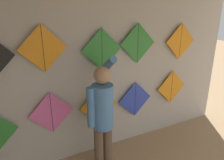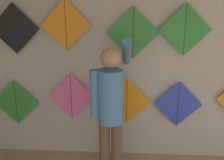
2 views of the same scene
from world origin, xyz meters
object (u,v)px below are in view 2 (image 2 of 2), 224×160
Objects in this scene: shopkeeper at (111,106)px; kite_0 at (16,102)px; kite_3 at (178,104)px; kite_1 at (71,96)px; kite_5 at (15,29)px; kite_8 at (185,30)px; kite_6 at (66,25)px; kite_7 at (133,33)px; kite_2 at (127,101)px.

kite_0 is at bearing 151.24° from shopkeeper.
kite_1 is at bearing 180.00° from kite_3.
kite_5 is 2.15m from kite_8.
kite_3 reaches higher than kite_0.
kite_8 is at bearing 24.74° from shopkeeper.
kite_5 is (-1.26, 0.55, 0.80)m from shopkeeper.
shopkeeper is at bearing -148.07° from kite_3.
kite_6 reaches higher than kite_0.
kite_1 is 1.45m from kite_3.
kite_3 is 1.80m from kite_6.
kite_3 is at bearing 0.00° from kite_1.
kite_3 is 1.00× the size of kite_7.
kite_6 is (-0.60, 0.55, 0.85)m from shopkeeper.
kite_1 is at bearing 180.00° from kite_7.
kite_3 is at bearing 25.05° from shopkeeper.
shopkeeper reaches higher than kite_1.
kite_2 is 1.00× the size of kite_5.
kite_2 is at bearing 0.00° from kite_6.
kite_8 is at bearing 0.00° from kite_0.
kite_6 reaches higher than kite_5.
kite_1 reaches higher than kite_0.
kite_8 is (1.48, 0.00, -0.05)m from kite_6.
kite_3 is at bearing 0.00° from kite_0.
kite_1 is 1.14m from kite_5.
kite_1 reaches higher than kite_3.
kite_5 reaches higher than kite_7.
kite_6 reaches higher than shopkeeper.
kite_0 is at bearing 180.00° from kite_7.
kite_5 is 1.00× the size of kite_6.
kite_5 is at bearing 180.00° from kite_6.
shopkeeper is 2.75× the size of kite_0.
kite_8 is (0.63, 0.00, 0.04)m from kite_7.
kite_0 is (-1.36, 0.55, -0.21)m from shopkeeper.
kite_8 is (0.89, 0.55, 0.80)m from shopkeeper.
kite_6 is at bearing 180.00° from kite_8.
shopkeeper is 2.75× the size of kite_5.
kite_0 is at bearing 180.00° from kite_8.
kite_2 is at bearing 0.00° from kite_1.
kite_7 reaches higher than kite_3.
kite_2 reaches higher than kite_3.
kite_6 is (-1.47, 0.00, 1.04)m from kite_3.
kite_2 is at bearing 180.00° from kite_7.
kite_1 is at bearing 0.00° from kite_6.
kite_5 reaches higher than shopkeeper.
kite_8 is at bearing 0.00° from kite_5.
kite_5 is 1.51m from kite_7.
kite_8 is (2.15, 0.00, -0.00)m from kite_5.
kite_7 reaches higher than kite_0.
kite_6 reaches higher than kite_3.
kite_0 is at bearing 180.00° from kite_5.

